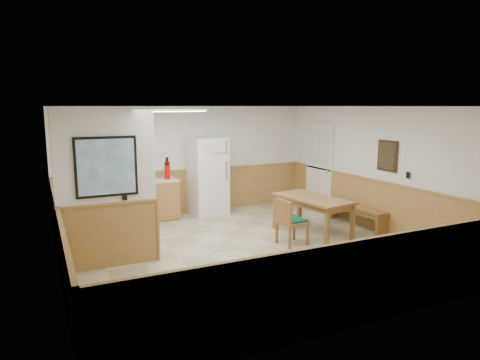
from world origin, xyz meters
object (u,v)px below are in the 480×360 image
dining_table (312,202)px  refrigerator (208,176)px  fire_extinguisher (167,169)px  soap_bottle (86,180)px  dining_chair (288,219)px  dining_bench (356,210)px

dining_table → refrigerator: bearing=108.4°
fire_extinguisher → dining_table: bearing=-67.1°
fire_extinguisher → soap_bottle: size_ratio=2.42×
fire_extinguisher → soap_bottle: fire_extinguisher is taller
refrigerator → dining_table: refrigerator is taller
refrigerator → dining_chair: (0.48, -2.77, -0.40)m
dining_chair → fire_extinguisher: 3.18m
dining_table → soap_bottle: (-3.93, 2.45, 0.35)m
refrigerator → dining_table: 2.73m
fire_extinguisher → dining_bench: bearing=-54.1°
refrigerator → dining_bench: (2.42, -2.32, -0.55)m
refrigerator → dining_chair: 2.84m
dining_table → dining_bench: 1.22m
fire_extinguisher → dining_chair: bearing=-82.0°
dining_bench → soap_bottle: (-5.10, 2.36, 0.66)m
dining_chair → fire_extinguisher: bearing=112.4°
refrigerator → dining_chair: refrigerator is taller
dining_table → soap_bottle: 4.64m
dining_table → dining_chair: bearing=-164.1°
soap_bottle → refrigerator: bearing=-0.8°
soap_bottle → dining_table: bearing=-31.9°
soap_bottle → dining_bench: bearing=-24.8°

